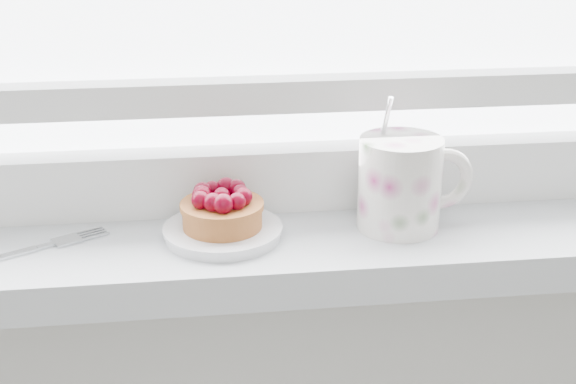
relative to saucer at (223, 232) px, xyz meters
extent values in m
cube|color=silver|center=(0.02, 0.01, -0.03)|extent=(1.60, 0.20, 0.04)
cube|color=white|center=(0.02, 0.08, 0.03)|extent=(1.30, 0.05, 0.07)
cube|color=white|center=(0.02, 0.08, 0.12)|extent=(1.30, 0.04, 0.04)
cylinder|color=white|center=(0.00, 0.00, 0.00)|extent=(0.12, 0.12, 0.01)
cylinder|color=brown|center=(0.00, 0.00, 0.02)|extent=(0.08, 0.08, 0.03)
cylinder|color=brown|center=(0.00, 0.00, 0.03)|extent=(0.09, 0.09, 0.01)
sphere|color=#46000D|center=(0.00, 0.00, 0.04)|extent=(0.02, 0.02, 0.02)
sphere|color=#46000D|center=(0.02, 0.01, 0.04)|extent=(0.02, 0.02, 0.02)
sphere|color=#46000D|center=(0.02, 0.02, 0.04)|extent=(0.02, 0.02, 0.02)
sphere|color=#46000D|center=(0.01, 0.02, 0.04)|extent=(0.02, 0.02, 0.02)
sphere|color=#46000D|center=(-0.01, 0.02, 0.04)|extent=(0.02, 0.02, 0.02)
sphere|color=#46000D|center=(-0.02, 0.01, 0.04)|extent=(0.02, 0.02, 0.02)
sphere|color=#46000D|center=(-0.02, 0.00, 0.04)|extent=(0.02, 0.02, 0.02)
sphere|color=#46000D|center=(-0.02, -0.01, 0.04)|extent=(0.02, 0.02, 0.02)
sphere|color=#46000D|center=(-0.01, -0.02, 0.04)|extent=(0.02, 0.02, 0.02)
sphere|color=#46000D|center=(0.00, -0.02, 0.04)|extent=(0.02, 0.02, 0.02)
sphere|color=#46000D|center=(0.01, -0.02, 0.04)|extent=(0.02, 0.02, 0.02)
sphere|color=#46000D|center=(0.02, -0.01, 0.04)|extent=(0.02, 0.02, 0.02)
cylinder|color=white|center=(0.19, 0.00, 0.04)|extent=(0.09, 0.09, 0.10)
cylinder|color=black|center=(0.19, 0.00, 0.09)|extent=(0.08, 0.08, 0.01)
torus|color=white|center=(0.23, 0.01, 0.05)|extent=(0.07, 0.02, 0.07)
cylinder|color=silver|center=(0.17, 0.02, 0.10)|extent=(0.01, 0.02, 0.06)
cube|color=silver|center=(-0.18, 0.00, 0.00)|extent=(0.02, 0.02, 0.00)
cube|color=silver|center=(-0.16, 0.01, 0.00)|extent=(0.03, 0.03, 0.00)
cube|color=silver|center=(-0.13, 0.01, 0.00)|extent=(0.03, 0.02, 0.00)
cube|color=silver|center=(-0.13, 0.02, 0.00)|extent=(0.03, 0.02, 0.00)
cube|color=silver|center=(-0.14, 0.02, 0.00)|extent=(0.03, 0.02, 0.00)
cube|color=silver|center=(-0.14, 0.03, 0.00)|extent=(0.03, 0.02, 0.00)
camera|label=1|loc=(-0.03, -0.76, 0.34)|focal=50.00mm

